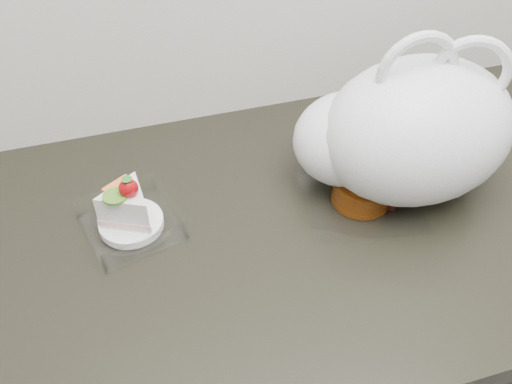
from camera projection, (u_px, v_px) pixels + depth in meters
name	position (u px, v px, depth m)	size (l,w,h in m)	color
counter	(323.00, 358.00, 1.21)	(2.04, 0.64, 0.90)	black
cake_tray	(130.00, 215.00, 0.86)	(0.16, 0.16, 0.11)	white
mooncake_wrap	(362.00, 193.00, 0.91)	(0.21, 0.20, 0.04)	white
plastic_bag	(403.00, 131.00, 0.87)	(0.37, 0.29, 0.28)	white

